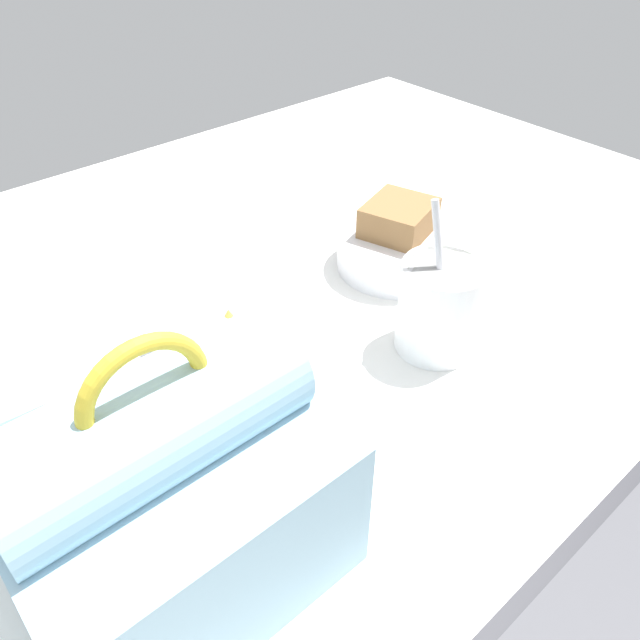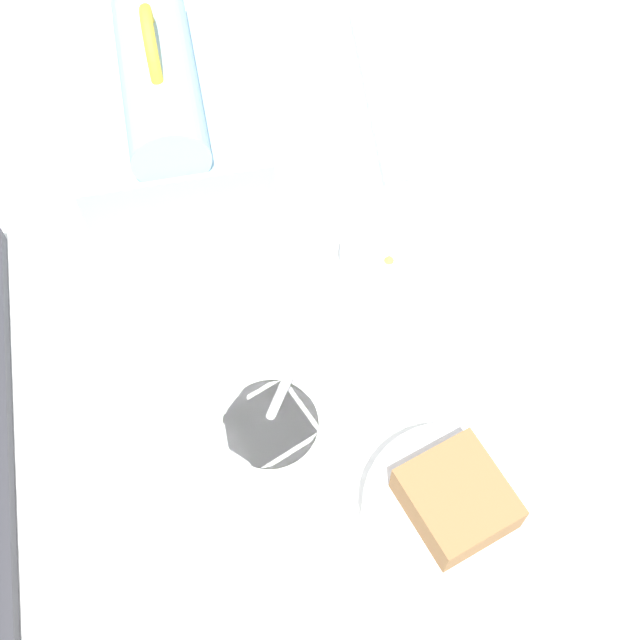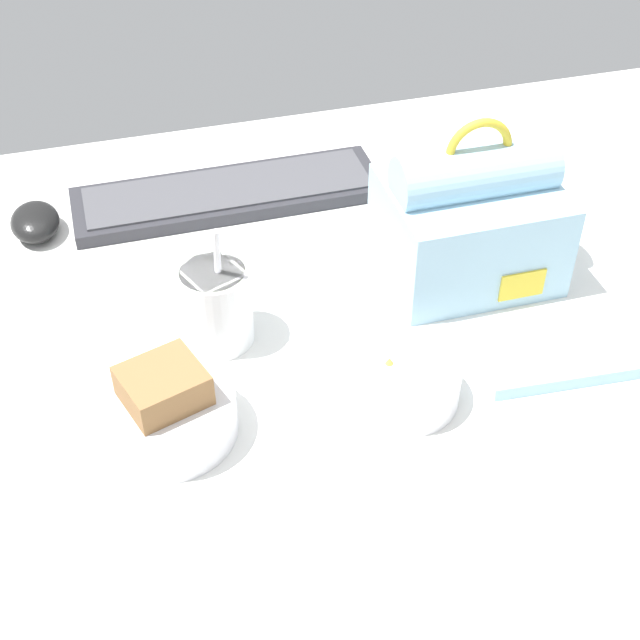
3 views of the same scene
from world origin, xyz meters
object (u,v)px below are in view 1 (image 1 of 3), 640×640
(soup_cup, at_px, (440,305))
(bento_bowl_snacks, at_px, (210,329))
(lunch_bag, at_px, (171,498))
(bento_bowl_sandwich, at_px, (397,244))

(soup_cup, xyz_separation_m, bento_bowl_snacks, (0.17, -0.15, -0.03))
(lunch_bag, height_order, bento_bowl_snacks, lunch_bag)
(soup_cup, xyz_separation_m, bento_bowl_sandwich, (-0.07, -0.12, -0.02))
(lunch_bag, xyz_separation_m, bento_bowl_sandwich, (-0.39, -0.16, -0.04))
(soup_cup, bearing_deg, bento_bowl_sandwich, -120.53)
(lunch_bag, bearing_deg, bento_bowl_snacks, -127.79)
(soup_cup, bearing_deg, lunch_bag, 7.33)
(lunch_bag, height_order, bento_bowl_sandwich, lunch_bag)
(soup_cup, relative_size, bento_bowl_snacks, 1.42)
(lunch_bag, relative_size, soup_cup, 1.31)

